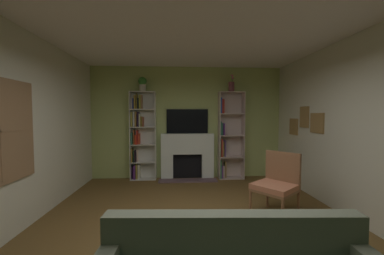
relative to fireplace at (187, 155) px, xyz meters
name	(u,v)px	position (x,y,z in m)	size (l,w,h in m)	color
ground_plane	(199,246)	(0.00, -3.13, -0.61)	(7.77, 7.77, 0.00)	brown
wall_back_accent	(187,123)	(0.00, 0.14, 0.81)	(4.95, 0.06, 2.84)	#ADBC6D
ceiling	(199,8)	(0.00, -3.13, 2.26)	(4.95, 6.60, 0.06)	white
fireplace	(187,155)	(0.00, 0.00, 0.00)	(1.43, 0.52, 1.15)	white
tv	(187,121)	(0.00, 0.08, 0.85)	(1.05, 0.06, 0.62)	black
bookshelf_left	(140,135)	(-1.18, 0.02, 0.51)	(0.63, 0.27, 2.20)	silver
bookshelf_right	(228,138)	(1.03, 0.00, 0.43)	(0.63, 0.32, 2.20)	beige
potted_plant	(142,83)	(-1.11, -0.04, 1.79)	(0.21, 0.21, 0.35)	beige
vase_with_flowers	(231,86)	(1.11, -0.04, 1.73)	(0.15, 0.15, 0.44)	brown
armchair	(277,182)	(1.35, -2.29, -0.08)	(0.82, 0.82, 1.01)	brown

